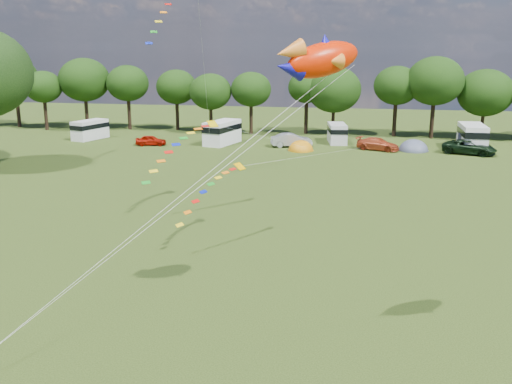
% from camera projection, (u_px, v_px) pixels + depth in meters
% --- Properties ---
extents(ground_plane, '(180.00, 180.00, 0.00)m').
position_uv_depth(ground_plane, '(221.00, 335.00, 23.19)').
color(ground_plane, black).
rests_on(ground_plane, ground).
extents(tree_line, '(102.98, 10.98, 10.27)m').
position_uv_depth(tree_line, '(362.00, 87.00, 73.11)').
color(tree_line, black).
rests_on(tree_line, ground).
extents(car_a, '(3.87, 2.13, 1.22)m').
position_uv_depth(car_a, '(151.00, 140.00, 67.54)').
color(car_a, '#A81305').
rests_on(car_a, ground).
extents(car_b, '(4.75, 2.79, 1.58)m').
position_uv_depth(car_b, '(291.00, 140.00, 66.61)').
color(car_b, '#94989C').
rests_on(car_b, ground).
extents(car_c, '(5.04, 3.50, 1.40)m').
position_uv_depth(car_c, '(378.00, 144.00, 64.43)').
color(car_c, '#AD411F').
rests_on(car_c, ground).
extents(car_d, '(6.27, 4.31, 1.56)m').
position_uv_depth(car_d, '(469.00, 147.00, 62.00)').
color(car_d, black).
rests_on(car_d, ground).
extents(campervan_a, '(3.40, 5.27, 2.39)m').
position_uv_depth(campervan_a, '(90.00, 129.00, 72.00)').
color(campervan_a, silver).
rests_on(campervan_a, ground).
extents(campervan_b, '(3.79, 6.11, 2.79)m').
position_uv_depth(campervan_b, '(222.00, 132.00, 68.36)').
color(campervan_b, white).
rests_on(campervan_b, ground).
extents(campervan_c, '(2.71, 4.98, 2.32)m').
position_uv_depth(campervan_c, '(337.00, 133.00, 69.31)').
color(campervan_c, silver).
rests_on(campervan_c, ground).
extents(campervan_d, '(2.57, 5.96, 2.92)m').
position_uv_depth(campervan_d, '(472.00, 136.00, 64.25)').
color(campervan_d, silver).
rests_on(campervan_d, ground).
extents(tent_orange, '(2.91, 3.19, 2.28)m').
position_uv_depth(tent_orange, '(301.00, 150.00, 64.38)').
color(tent_orange, orange).
rests_on(tent_orange, ground).
extents(tent_greyblue, '(3.37, 3.69, 2.51)m').
position_uv_depth(tent_greyblue, '(413.00, 150.00, 64.34)').
color(tent_greyblue, '#4A5167').
rests_on(tent_greyblue, ground).
extents(awning_navy, '(2.97, 2.47, 1.78)m').
position_uv_depth(awning_navy, '(473.00, 142.00, 64.46)').
color(awning_navy, '#191937').
rests_on(awning_navy, ground).
extents(fish_kite, '(3.37, 2.67, 1.85)m').
position_uv_depth(fish_kite, '(317.00, 59.00, 20.24)').
color(fish_kite, red).
rests_on(fish_kite, ground).
extents(streamer_kite_b, '(4.38, 4.78, 3.84)m').
position_uv_depth(streamer_kite_b, '(186.00, 142.00, 39.71)').
color(streamer_kite_b, '#DAB407').
rests_on(streamer_kite_b, ground).
extents(streamer_kite_c, '(3.07, 4.99, 2.80)m').
position_uv_depth(streamer_kite_c, '(216.00, 184.00, 33.41)').
color(streamer_kite_c, '#E8A800').
rests_on(streamer_kite_c, ground).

